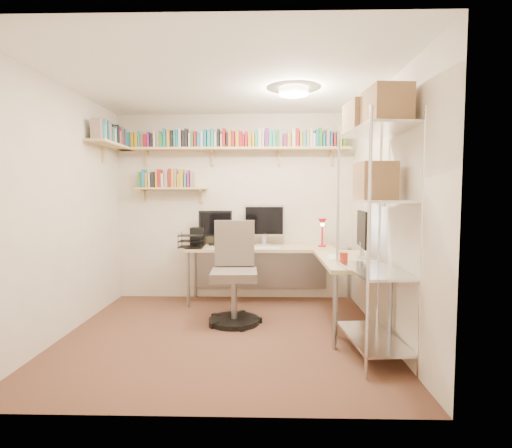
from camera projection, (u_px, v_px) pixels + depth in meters
The scene contains 6 objects.
ground at pixel (224, 335), 4.05m from camera, with size 3.20×3.20×0.00m, color #4E2D21.
room_shell at pixel (224, 181), 3.93m from camera, with size 3.24×3.04×2.52m.
wall_shelves at pixel (202, 148), 5.20m from camera, with size 3.12×1.09×0.80m.
corner_desk at pixel (271, 250), 4.94m from camera, with size 2.28×1.93×1.28m.
office_chair at pixel (234, 280), 4.43m from camera, with size 0.59×0.60×1.12m.
wire_rack at pixel (376, 161), 3.40m from camera, with size 0.51×0.93×2.26m.
Camera 1 is at (0.42, -3.94, 1.42)m, focal length 28.00 mm.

